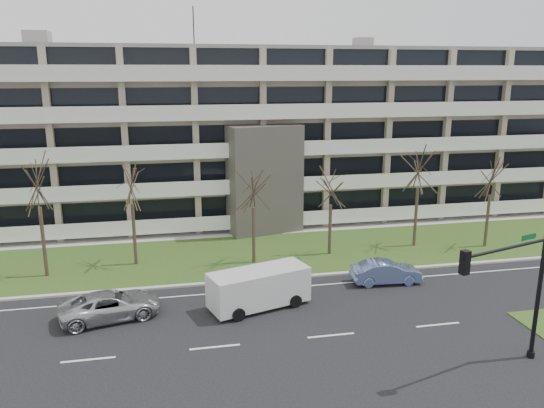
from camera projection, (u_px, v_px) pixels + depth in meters
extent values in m
plane|color=black|center=(331.00, 335.00, 27.37)|extent=(160.00, 160.00, 0.00)
cube|color=#2D4818|center=(278.00, 253.00, 39.72)|extent=(90.00, 10.00, 0.06)
cube|color=#B2B2AD|center=(294.00, 277.00, 34.96)|extent=(90.00, 0.35, 0.12)
cube|color=#B2B2AD|center=(265.00, 231.00, 44.94)|extent=(90.00, 2.00, 0.08)
cube|color=white|center=(300.00, 287.00, 33.55)|extent=(90.00, 0.12, 0.01)
cube|color=tan|center=(251.00, 134.00, 49.76)|extent=(60.00, 12.00, 15.00)
cube|color=gray|center=(250.00, 49.00, 47.89)|extent=(60.50, 12.50, 0.30)
cube|color=#4C4742|center=(265.00, 180.00, 43.85)|extent=(6.39, 3.69, 9.00)
cube|color=black|center=(265.00, 210.00, 44.27)|extent=(4.92, 1.19, 3.50)
cube|color=gray|center=(37.00, 38.00, 44.25)|extent=(2.00, 2.00, 1.20)
cylinder|color=black|center=(194.00, 27.00, 46.47)|extent=(0.10, 0.10, 3.50)
cube|color=black|center=(263.00, 205.00, 45.37)|extent=(58.00, 0.10, 1.80)
cube|color=white|center=(264.00, 224.00, 45.09)|extent=(58.00, 1.40, 0.22)
cube|color=white|center=(266.00, 219.00, 44.32)|extent=(58.00, 0.08, 1.00)
cube|color=black|center=(263.00, 171.00, 44.63)|extent=(58.00, 0.10, 1.80)
cube|color=white|center=(264.00, 190.00, 44.35)|extent=(58.00, 1.40, 0.22)
cube|color=white|center=(265.00, 184.00, 43.59)|extent=(58.00, 0.08, 1.00)
cube|color=black|center=(262.00, 135.00, 43.89)|extent=(58.00, 0.10, 1.80)
cube|color=white|center=(264.00, 154.00, 43.62)|extent=(58.00, 1.40, 0.22)
cube|color=white|center=(265.00, 148.00, 42.85)|extent=(58.00, 0.08, 1.00)
cube|color=black|center=(262.00, 98.00, 43.16)|extent=(58.00, 0.10, 1.80)
cube|color=white|center=(264.00, 117.00, 42.88)|extent=(58.00, 1.40, 0.22)
cube|color=white|center=(265.00, 110.00, 42.12)|extent=(58.00, 0.08, 1.00)
cube|color=black|center=(262.00, 60.00, 42.42)|extent=(58.00, 0.10, 1.80)
cube|color=white|center=(264.00, 79.00, 42.14)|extent=(58.00, 1.40, 0.22)
cube|color=white|center=(265.00, 72.00, 41.38)|extent=(58.00, 0.08, 1.00)
imported|color=#B3B5BA|center=(111.00, 305.00, 29.12)|extent=(5.88, 3.68, 1.52)
imported|color=#6F86C1|center=(386.00, 272.00, 33.99)|extent=(4.56, 1.84, 1.47)
cube|color=silver|center=(259.00, 287.00, 30.41)|extent=(6.13, 3.73, 2.03)
cube|color=black|center=(259.00, 277.00, 30.27)|extent=(5.68, 3.45, 0.75)
cube|color=silver|center=(299.00, 281.00, 31.71)|extent=(0.95, 2.05, 1.28)
cylinder|color=black|center=(238.00, 315.00, 28.88)|extent=(0.79, 0.47, 0.75)
cylinder|color=black|center=(223.00, 300.00, 30.69)|extent=(0.79, 0.47, 0.75)
cylinder|color=black|center=(295.00, 301.00, 30.55)|extent=(0.79, 0.47, 0.75)
cylinder|color=black|center=(277.00, 288.00, 32.37)|extent=(0.79, 0.47, 0.75)
cylinder|color=black|center=(531.00, 354.00, 25.29)|extent=(0.37, 0.37, 0.31)
cylinder|color=black|center=(538.00, 298.00, 24.58)|extent=(0.20, 0.20, 6.10)
cylinder|color=black|center=(506.00, 248.00, 22.67)|extent=(5.11, 1.66, 0.14)
cube|color=black|center=(465.00, 262.00, 21.60)|extent=(0.41, 0.41, 1.02)
sphere|color=red|center=(466.00, 255.00, 21.52)|extent=(0.20, 0.20, 0.20)
sphere|color=orange|center=(465.00, 262.00, 21.60)|extent=(0.20, 0.20, 0.20)
sphere|color=green|center=(464.00, 270.00, 21.68)|extent=(0.20, 0.20, 0.20)
cube|color=#0C5926|center=(529.00, 237.00, 23.24)|extent=(0.89, 0.30, 0.25)
cylinder|color=#382B21|center=(44.00, 242.00, 34.64)|extent=(0.24, 0.24, 4.76)
cylinder|color=#382B21|center=(134.00, 235.00, 36.83)|extent=(0.24, 0.24, 4.42)
cylinder|color=#382B21|center=(254.00, 235.00, 37.18)|extent=(0.24, 0.24, 4.09)
cylinder|color=#382B21|center=(330.00, 230.00, 38.99)|extent=(0.24, 0.24, 3.80)
cylinder|color=#382B21|center=(416.00, 217.00, 40.74)|extent=(0.24, 0.24, 4.66)
cylinder|color=#382B21|center=(487.00, 221.00, 40.66)|extent=(0.24, 0.24, 4.13)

